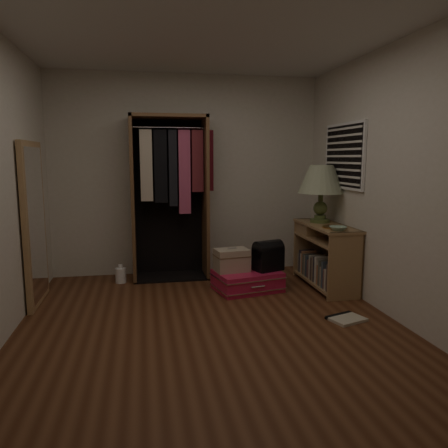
{
  "coord_description": "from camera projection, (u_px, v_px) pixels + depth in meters",
  "views": [
    {
      "loc": [
        -0.59,
        -3.78,
        1.53
      ],
      "look_at": [
        0.3,
        0.95,
        0.8
      ],
      "focal_mm": 35.0,
      "sensor_mm": 36.0,
      "label": 1
    }
  ],
  "objects": [
    {
      "name": "ground",
      "position": [
        211.0,
        326.0,
        4.01
      ],
      "size": [
        4.0,
        4.0,
        0.0
      ],
      "primitive_type": "plane",
      "color": "#512A17",
      "rests_on": "ground"
    },
    {
      "name": "room_walls",
      "position": [
        218.0,
        161.0,
        3.84
      ],
      "size": [
        3.52,
        4.02,
        2.6
      ],
      "color": "beige",
      "rests_on": "ground"
    },
    {
      "name": "console_bookshelf",
      "position": [
        323.0,
        253.0,
        5.24
      ],
      "size": [
        0.42,
        1.12,
        0.75
      ],
      "color": "#99744A",
      "rests_on": "ground"
    },
    {
      "name": "open_wardrobe",
      "position": [
        172.0,
        183.0,
        5.51
      ],
      "size": [
        1.02,
        0.5,
        2.05
      ],
      "color": "brown",
      "rests_on": "ground"
    },
    {
      "name": "floor_mirror",
      "position": [
        34.0,
        224.0,
        4.54
      ],
      "size": [
        0.06,
        0.8,
        1.7
      ],
      "color": "#AC8253",
      "rests_on": "ground"
    },
    {
      "name": "pink_suitcase",
      "position": [
        247.0,
        281.0,
        5.09
      ],
      "size": [
        0.84,
        0.68,
        0.23
      ],
      "rotation": [
        0.0,
        0.0,
        0.21
      ],
      "color": "#C31742",
      "rests_on": "ground"
    },
    {
      "name": "train_case",
      "position": [
        232.0,
        260.0,
        5.05
      ],
      "size": [
        0.42,
        0.32,
        0.28
      ],
      "rotation": [
        0.0,
        0.0,
        0.15
      ],
      "color": "tan",
      "rests_on": "pink_suitcase"
    },
    {
      "name": "black_bag",
      "position": [
        268.0,
        255.0,
        5.09
      ],
      "size": [
        0.38,
        0.31,
        0.36
      ],
      "rotation": [
        0.0,
        0.0,
        0.34
      ],
      "color": "black",
      "rests_on": "pink_suitcase"
    },
    {
      "name": "table_lamp",
      "position": [
        321.0,
        181.0,
        5.26
      ],
      "size": [
        0.6,
        0.6,
        0.69
      ],
      "rotation": [
        0.0,
        0.0,
        0.08
      ],
      "color": "#485A2B",
      "rests_on": "console_bookshelf"
    },
    {
      "name": "brass_tray",
      "position": [
        335.0,
        227.0,
        4.92
      ],
      "size": [
        0.36,
        0.36,
        0.02
      ],
      "rotation": [
        0.0,
        0.0,
        -0.37
      ],
      "color": "#AF7F43",
      "rests_on": "console_bookshelf"
    },
    {
      "name": "ceramic_bowl",
      "position": [
        338.0,
        228.0,
        4.73
      ],
      "size": [
        0.23,
        0.23,
        0.05
      ],
      "primitive_type": "imported",
      "rotation": [
        0.0,
        0.0,
        -0.28
      ],
      "color": "#96B498",
      "rests_on": "console_bookshelf"
    },
    {
      "name": "white_jug",
      "position": [
        121.0,
        275.0,
        5.39
      ],
      "size": [
        0.17,
        0.17,
        0.23
      ],
      "rotation": [
        0.0,
        0.0,
        0.38
      ],
      "color": "white",
      "rests_on": "ground"
    },
    {
      "name": "floor_book",
      "position": [
        345.0,
        318.0,
        4.17
      ],
      "size": [
        0.38,
        0.34,
        0.03
      ],
      "rotation": [
        0.0,
        0.0,
        0.33
      ],
      "color": "beige",
      "rests_on": "ground"
    }
  ]
}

